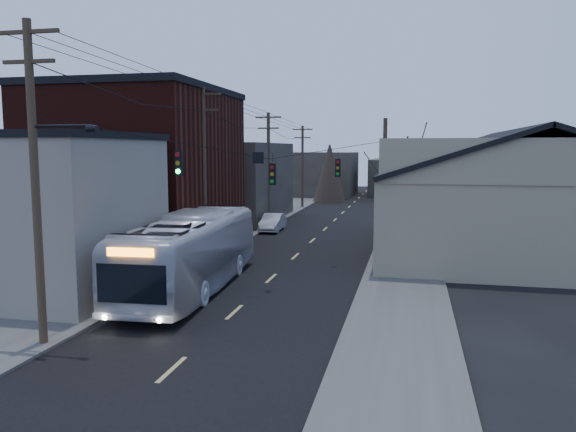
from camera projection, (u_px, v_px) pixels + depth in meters
name	position (u px, v px, depth m)	size (l,w,h in m)	color
ground	(140.00, 399.00, 14.62)	(160.00, 160.00, 0.00)	black
road_surface	(321.00, 232.00, 43.70)	(9.00, 110.00, 0.02)	black
sidewalk_left	(241.00, 229.00, 45.09)	(4.00, 110.00, 0.12)	#474744
sidewalk_right	(406.00, 235.00, 42.31)	(4.00, 110.00, 0.12)	#474744
building_clapboard	(47.00, 217.00, 24.85)	(8.00, 8.00, 7.00)	gray
building_brick	(141.00, 172.00, 35.55)	(10.00, 12.00, 10.00)	black
building_left_far	(229.00, 182.00, 51.14)	(9.00, 14.00, 7.00)	#35302A
warehouse	(511.00, 209.00, 35.76)	(16.16, 20.60, 7.73)	gray
building_far_left	(318.00, 174.00, 78.57)	(10.00, 12.00, 6.00)	#35302A
building_far_right	(413.00, 177.00, 80.69)	(12.00, 14.00, 5.00)	#35302A
bare_tree	(406.00, 199.00, 32.19)	(0.40, 0.40, 7.20)	black
utility_lines	(263.00, 172.00, 38.10)	(11.24, 45.28, 10.50)	#382B1E
bus	(191.00, 253.00, 25.64)	(2.96, 12.64, 3.52)	silver
parked_car	(273.00, 223.00, 44.36)	(1.47, 4.20, 1.38)	#A5A7AD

